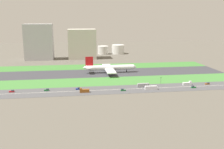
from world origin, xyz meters
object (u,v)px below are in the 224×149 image
object	(u,v)px
car_5	(78,89)
fuel_tank_east	(118,49)
bus_1	(143,85)
fuel_tank_west	(81,51)
car_3	(208,84)
hangar_building	(82,44)
car_0	(123,90)
terminal_building	(39,42)
truck_1	(84,91)
fuel_tank_centre	(103,50)
airliner	(109,68)
car_1	(12,91)
bus_0	(151,88)
traffic_light	(161,80)
truck_0	(187,84)
car_2	(193,87)
car_4	(47,90)

from	to	relation	value
car_5	fuel_tank_east	distance (m)	239.30
bus_1	fuel_tank_west	distance (m)	232.97
car_3	fuel_tank_west	distance (m)	255.60
bus_1	hangar_building	world-z (taller)	hangar_building
car_0	terminal_building	distance (m)	216.35
truck_1	fuel_tank_centre	world-z (taller)	fuel_tank_centre
fuel_tank_east	car_0	bearing A→B (deg)	-98.58
airliner	terminal_building	size ratio (longest dim) A/B	1.19
car_0	car_5	distance (m)	40.88
bus_1	car_3	bearing A→B (deg)	0.00
fuel_tank_centre	car_3	bearing A→B (deg)	-71.00
terminal_building	fuel_tank_west	size ratio (longest dim) A/B	2.15
car_0	fuel_tank_east	world-z (taller)	fuel_tank_east
airliner	car_1	bearing A→B (deg)	-144.62
car_0	fuel_tank_west	world-z (taller)	fuel_tank_west
bus_0	terminal_building	bearing A→B (deg)	-57.51
car_5	traffic_light	xyz separation A→B (m)	(81.13, 7.99, 3.37)
car_5	truck_0	bearing A→B (deg)	-0.00
car_0	car_5	bearing A→B (deg)	-14.16
bus_0	traffic_light	world-z (taller)	traffic_light
fuel_tank_west	fuel_tank_centre	size ratio (longest dim) A/B	1.36
terminal_building	truck_0	bearing A→B (deg)	-48.36
bus_0	truck_1	bearing A→B (deg)	0.00
car_2	truck_1	xyz separation A→B (m)	(-101.76, -0.00, 0.75)
car_5	truck_1	bearing A→B (deg)	-63.47
car_2	truck_0	bearing A→B (deg)	-81.73
bus_0	hangar_building	size ratio (longest dim) A/B	0.25
bus_1	bus_0	distance (m)	11.02
car_5	traffic_light	size ratio (longest dim) A/B	0.61
car_4	fuel_tank_east	size ratio (longest dim) A/B	0.20
bus_1	traffic_light	distance (m)	21.65
fuel_tank_west	car_5	bearing A→B (deg)	-92.27
car_2	fuel_tank_east	world-z (taller)	fuel_tank_east
car_4	truck_1	distance (m)	34.54
hangar_building	terminal_building	bearing A→B (deg)	180.00
car_4	hangar_building	xyz separation A→B (m)	(37.74, 182.00, 22.30)
bus_1	terminal_building	world-z (taller)	terminal_building
truck_0	truck_1	xyz separation A→B (m)	(-100.30, -10.00, 0.00)
car_5	car_3	size ratio (longest dim) A/B	1.00
hangar_building	fuel_tank_east	size ratio (longest dim) A/B	2.09
car_1	traffic_light	distance (m)	139.55
car_4	car_1	bearing A→B (deg)	180.00
truck_0	fuel_tank_east	distance (m)	229.05
truck_0	car_3	xyz separation A→B (m)	(21.04, 0.00, -0.75)
truck_0	car_3	size ratio (longest dim) A/B	1.91
car_0	car_4	bearing A→B (deg)	-8.40
car_5	traffic_light	world-z (taller)	traffic_light
truck_0	fuel_tank_centre	distance (m)	234.14
car_0	fuel_tank_centre	size ratio (longest dim) A/B	0.24
car_4	car_1	xyz separation A→B (m)	(-30.09, 0.00, 0.00)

